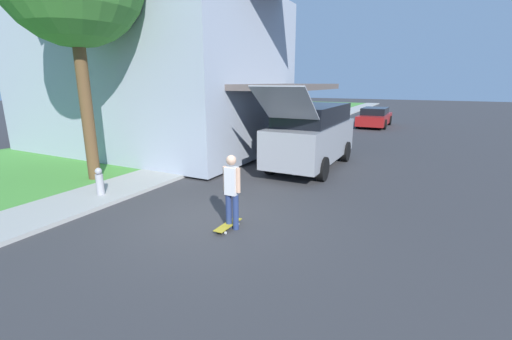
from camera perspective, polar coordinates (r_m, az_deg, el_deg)
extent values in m
plane|color=#333335|center=(8.03, -7.96, -8.05)|extent=(120.00, 120.00, 0.00)
cube|color=#478E38|center=(17.50, -18.22, 3.83)|extent=(10.00, 80.00, 0.08)
cube|color=#9E9E99|center=(14.72, -6.05, 2.62)|extent=(1.80, 80.00, 0.10)
cube|color=#99A3B2|center=(16.69, -16.83, 14.60)|extent=(10.88, 7.25, 6.36)
cube|color=#5B514C|center=(13.08, 5.12, 13.65)|extent=(2.60, 5.08, 0.20)
cylinder|color=silver|center=(11.11, 6.66, 5.95)|extent=(0.16, 0.16, 2.70)
cylinder|color=brown|center=(11.69, -26.52, 10.23)|extent=(0.36, 0.36, 4.83)
cylinder|color=brown|center=(18.99, 0.23, 11.69)|extent=(0.36, 0.36, 4.10)
sphere|color=#38752D|center=(19.08, 0.24, 20.72)|extent=(3.45, 3.45, 3.45)
cube|color=gray|center=(12.61, 9.26, 4.81)|extent=(1.88, 5.05, 1.24)
cube|color=black|center=(12.61, 9.62, 9.13)|extent=(1.73, 3.94, 0.65)
cylinder|color=black|center=(14.46, 7.73, 3.72)|extent=(0.24, 0.78, 0.78)
cylinder|color=black|center=(13.98, 14.70, 3.00)|extent=(0.24, 0.78, 0.78)
cylinder|color=black|center=(11.62, 2.49, 1.19)|extent=(0.24, 0.78, 0.78)
cylinder|color=black|center=(11.01, 11.02, 0.18)|extent=(0.24, 0.78, 0.78)
cube|color=gray|center=(10.04, 4.90, 11.03)|extent=(1.65, 1.42, 1.01)
cube|color=maroon|center=(25.67, 19.15, 8.04)|extent=(1.79, 4.55, 0.65)
cube|color=black|center=(25.51, 19.21, 9.26)|extent=(1.58, 2.37, 0.47)
cylinder|color=black|center=(27.17, 17.74, 8.06)|extent=(0.20, 0.67, 0.67)
cylinder|color=black|center=(26.93, 21.39, 7.71)|extent=(0.20, 0.67, 0.67)
cylinder|color=black|center=(24.50, 16.61, 7.51)|extent=(0.20, 0.67, 0.67)
cylinder|color=black|center=(24.24, 20.66, 7.12)|extent=(0.20, 0.67, 0.67)
cylinder|color=navy|center=(7.39, -4.56, -6.80)|extent=(0.13, 0.13, 0.77)
cylinder|color=navy|center=(7.30, -3.41, -7.03)|extent=(0.13, 0.13, 0.77)
cube|color=silver|center=(7.13, -4.08, -1.82)|extent=(0.25, 0.20, 0.59)
sphere|color=tan|center=(7.01, -4.15, 1.64)|extent=(0.21, 0.21, 0.21)
cylinder|color=tan|center=(7.20, -5.18, -1.41)|extent=(0.09, 0.09, 0.52)
cylinder|color=tan|center=(7.04, -2.97, -1.74)|extent=(0.09, 0.09, 0.52)
cube|color=#A89323|center=(7.45, -4.67, -9.07)|extent=(0.21, 0.84, 0.02)
cylinder|color=silver|center=(7.72, -4.25, -8.68)|extent=(0.03, 0.06, 0.06)
cylinder|color=silver|center=(7.63, -2.99, -8.96)|extent=(0.03, 0.06, 0.06)
cylinder|color=silver|center=(7.32, -6.40, -10.07)|extent=(0.03, 0.06, 0.06)
cylinder|color=silver|center=(7.23, -5.09, -10.39)|extent=(0.03, 0.06, 0.06)
cylinder|color=#99999E|center=(10.13, -24.57, -2.19)|extent=(0.20, 0.20, 0.56)
sphere|color=#99999E|center=(10.04, -24.79, -0.16)|extent=(0.18, 0.18, 0.18)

